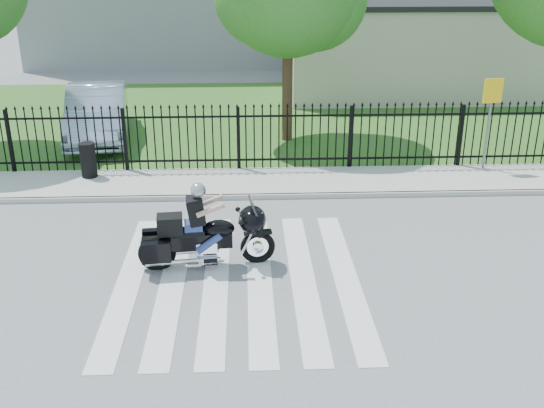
{
  "coord_description": "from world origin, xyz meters",
  "views": [
    {
      "loc": [
        0.17,
        -10.36,
        5.72
      ],
      "look_at": [
        0.68,
        1.21,
        1.0
      ],
      "focal_mm": 42.0,
      "sensor_mm": 36.0,
      "label": 1
    }
  ],
  "objects_px": {
    "parked_car": "(98,113)",
    "traffic_sign": "(491,105)",
    "motorcycle_rider": "(203,232)",
    "litter_bin": "(88,160)"
  },
  "relations": [
    {
      "from": "motorcycle_rider",
      "to": "traffic_sign",
      "type": "height_order",
      "value": "traffic_sign"
    },
    {
      "from": "traffic_sign",
      "to": "litter_bin",
      "type": "xyz_separation_m",
      "value": [
        -10.49,
        -0.21,
        -1.28
      ]
    },
    {
      "from": "parked_car",
      "to": "traffic_sign",
      "type": "xyz_separation_m",
      "value": [
        11.04,
        -3.69,
        1.0
      ]
    },
    {
      "from": "motorcycle_rider",
      "to": "traffic_sign",
      "type": "distance_m",
      "value": 8.95
    },
    {
      "from": "traffic_sign",
      "to": "parked_car",
      "type": "bearing_deg",
      "value": 151.84
    },
    {
      "from": "traffic_sign",
      "to": "litter_bin",
      "type": "height_order",
      "value": "traffic_sign"
    },
    {
      "from": "motorcycle_rider",
      "to": "litter_bin",
      "type": "height_order",
      "value": "motorcycle_rider"
    },
    {
      "from": "motorcycle_rider",
      "to": "parked_car",
      "type": "xyz_separation_m",
      "value": [
        -3.78,
        8.8,
        0.14
      ]
    },
    {
      "from": "motorcycle_rider",
      "to": "litter_bin",
      "type": "xyz_separation_m",
      "value": [
        -3.24,
        4.9,
        -0.13
      ]
    },
    {
      "from": "parked_car",
      "to": "motorcycle_rider",
      "type": "bearing_deg",
      "value": -75.56
    }
  ]
}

